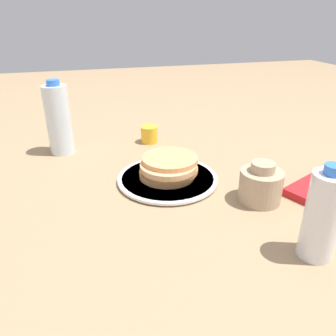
{
  "coord_description": "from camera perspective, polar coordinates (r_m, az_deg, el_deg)",
  "views": [
    {
      "loc": [
        0.22,
        0.8,
        0.44
      ],
      "look_at": [
        -0.0,
        0.01,
        0.04
      ],
      "focal_mm": 35.0,
      "sensor_mm": 36.0,
      "label": 1
    }
  ],
  "objects": [
    {
      "name": "ground_plane",
      "position": [
        0.94,
        -0.18,
        -2.05
      ],
      "size": [
        4.0,
        4.0,
        0.0
      ],
      "primitive_type": "plane",
      "color": "#9E7F5B"
    },
    {
      "name": "plate",
      "position": [
        0.93,
        0.0,
        -1.83
      ],
      "size": [
        0.28,
        0.28,
        0.01
      ],
      "color": "white",
      "rests_on": "ground_plane"
    },
    {
      "name": "pancake_stack",
      "position": [
        0.91,
        0.2,
        0.1
      ],
      "size": [
        0.16,
        0.17,
        0.06
      ],
      "color": "tan",
      "rests_on": "plate"
    },
    {
      "name": "juice_glass",
      "position": [
        1.2,
        -3.28,
        5.88
      ],
      "size": [
        0.06,
        0.06,
        0.06
      ],
      "color": "yellow",
      "rests_on": "ground_plane"
    },
    {
      "name": "cream_jug",
      "position": [
        0.85,
        15.84,
        -2.8
      ],
      "size": [
        0.11,
        0.11,
        0.11
      ],
      "color": "tan",
      "rests_on": "ground_plane"
    },
    {
      "name": "water_bottle_near",
      "position": [
        0.68,
        25.32,
        -7.53
      ],
      "size": [
        0.07,
        0.07,
        0.2
      ],
      "color": "white",
      "rests_on": "ground_plane"
    },
    {
      "name": "water_bottle_mid",
      "position": [
        1.14,
        -18.54,
        8.01
      ],
      "size": [
        0.08,
        0.08,
        0.24
      ],
      "color": "silver",
      "rests_on": "ground_plane"
    },
    {
      "name": "napkin",
      "position": [
        0.96,
        24.09,
        -3.22
      ],
      "size": [
        0.19,
        0.15,
        0.02
      ],
      "color": "red",
      "rests_on": "ground_plane"
    }
  ]
}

